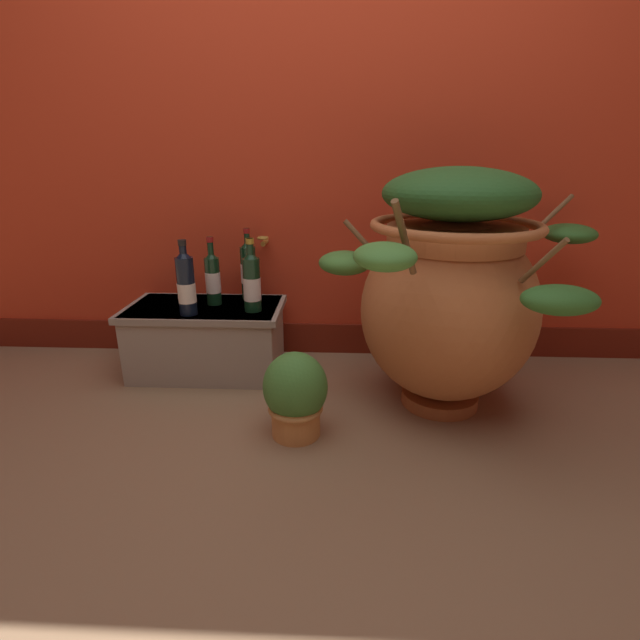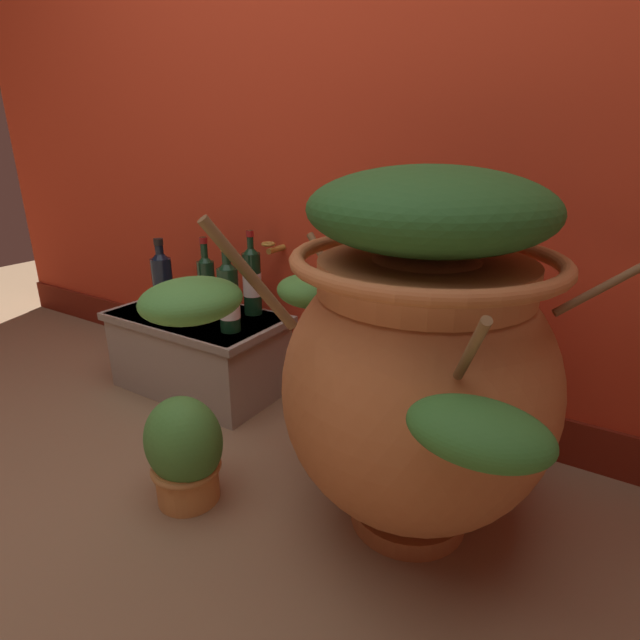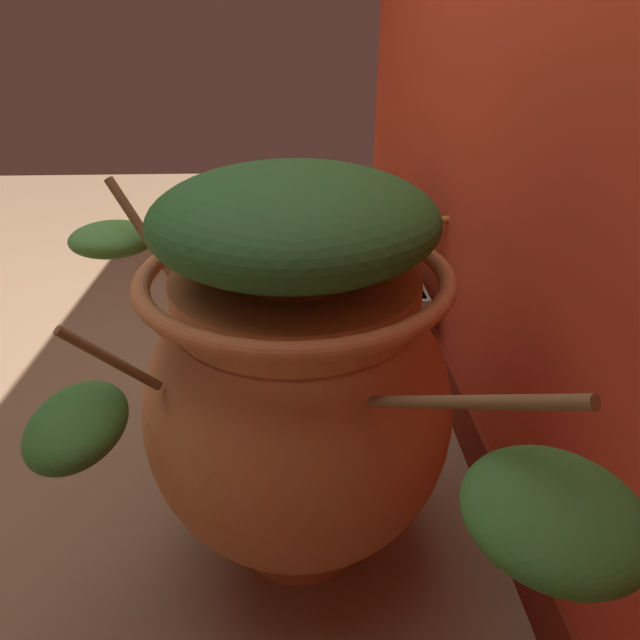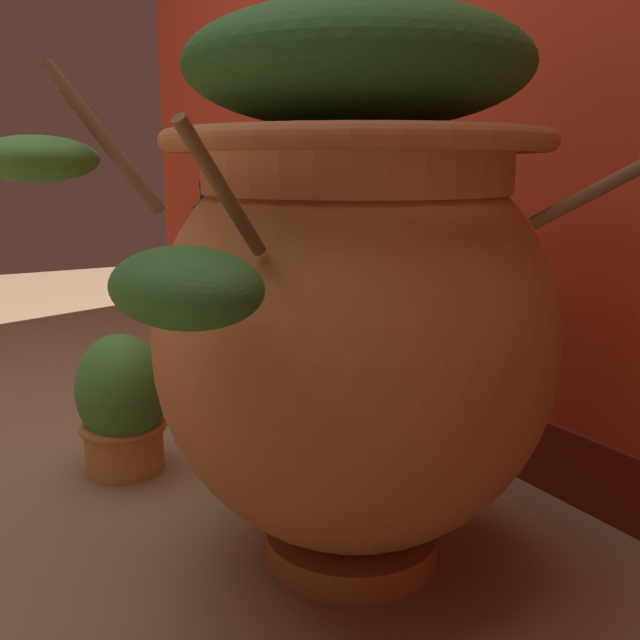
% 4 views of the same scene
% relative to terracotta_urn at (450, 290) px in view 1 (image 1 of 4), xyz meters
% --- Properties ---
extents(ground_plane, '(7.00, 7.00, 0.00)m').
position_rel_terracotta_urn_xyz_m(ground_plane, '(-0.54, -0.57, -0.50)').
color(ground_plane, '#896B4C').
extents(back_wall, '(4.40, 0.33, 2.60)m').
position_rel_terracotta_urn_xyz_m(back_wall, '(-0.54, 0.63, 0.79)').
color(back_wall, red).
rests_on(back_wall, ground_plane).
extents(terracotta_urn, '(1.21, 0.98, 0.97)m').
position_rel_terracotta_urn_xyz_m(terracotta_urn, '(0.00, 0.00, 0.00)').
color(terracotta_urn, '#B26638').
rests_on(terracotta_urn, ground_plane).
extents(stone_ledge, '(0.73, 0.41, 0.33)m').
position_rel_terracotta_urn_xyz_m(stone_ledge, '(-1.07, 0.27, -0.32)').
color(stone_ledge, '#9E9384').
rests_on(stone_ledge, ground_plane).
extents(wine_bottle_left, '(0.08, 0.08, 0.33)m').
position_rel_terracotta_urn_xyz_m(wine_bottle_left, '(-0.83, 0.21, -0.03)').
color(wine_bottle_left, black).
rests_on(wine_bottle_left, stone_ledge).
extents(wine_bottle_middle, '(0.07, 0.07, 0.32)m').
position_rel_terracotta_urn_xyz_m(wine_bottle_middle, '(-1.03, 0.31, -0.04)').
color(wine_bottle_middle, black).
rests_on(wine_bottle_middle, stone_ledge).
extents(wine_bottle_right, '(0.08, 0.08, 0.33)m').
position_rel_terracotta_urn_xyz_m(wine_bottle_right, '(-1.11, 0.15, -0.03)').
color(wine_bottle_right, black).
rests_on(wine_bottle_right, stone_ledge).
extents(wine_bottle_back, '(0.08, 0.08, 0.35)m').
position_rel_terracotta_urn_xyz_m(wine_bottle_back, '(-0.88, 0.41, -0.02)').
color(wine_bottle_back, black).
rests_on(wine_bottle_back, stone_ledge).
extents(potted_shrub, '(0.24, 0.21, 0.33)m').
position_rel_terracotta_urn_xyz_m(potted_shrub, '(-0.59, -0.27, -0.34)').
color(potted_shrub, '#D68E4C').
rests_on(potted_shrub, ground_plane).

